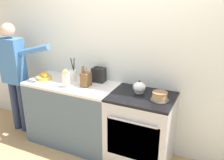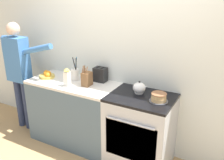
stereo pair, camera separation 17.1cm
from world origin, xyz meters
name	(u,v)px [view 1 (the left image)]	position (x,y,z in m)	size (l,w,h in m)	color
wall_back	(129,55)	(0.00, 0.62, 1.30)	(8.00, 0.04, 2.60)	silver
counter_cabinet	(73,113)	(-0.69, 0.30, 0.46)	(1.24, 0.60, 0.91)	#4C6070
stove_range	(140,129)	(0.31, 0.30, 0.46)	(0.77, 0.63, 0.91)	#B7BABF
layer_cake	(160,96)	(0.53, 0.27, 0.96)	(0.21, 0.21, 0.10)	#4C4C51
tea_kettle	(139,87)	(0.24, 0.39, 0.98)	(0.19, 0.16, 0.16)	white
knife_block	(86,79)	(-0.45, 0.29, 1.00)	(0.10, 0.13, 0.27)	brown
utensil_crock	(73,75)	(-0.71, 0.38, 1.00)	(0.11, 0.11, 0.33)	silver
fruit_bowl	(44,76)	(-1.12, 0.27, 0.95)	(0.21, 0.21, 0.10)	gold
toaster	(99,75)	(-0.38, 0.50, 1.01)	(0.19, 0.13, 0.20)	black
milk_carton	(66,78)	(-0.67, 0.16, 1.03)	(0.07, 0.07, 0.24)	white
person_baker	(14,69)	(-1.62, 0.22, 0.99)	(0.94, 0.20, 1.66)	#283351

